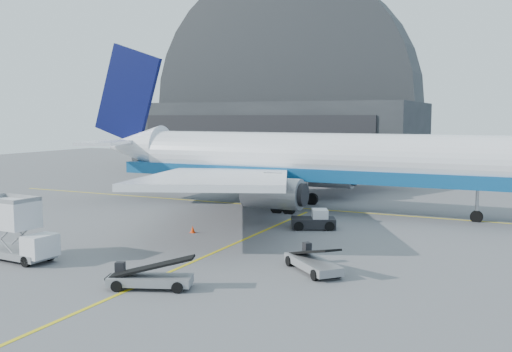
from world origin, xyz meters
The scene contains 9 objects.
ground centered at (0.00, 0.00, 0.00)m, with size 200.00×200.00×0.00m, color #565659.
taxi_lines centered at (0.00, 12.67, 0.01)m, with size 80.00×42.12×0.02m.
hangar centered at (-22.00, 64.95, 9.54)m, with size 50.00×28.30×28.00m.
airliner centered at (-1.91, 19.60, 5.11)m, with size 52.04×50.47×18.26m.
catering_truck centered at (-11.02, -8.28, 2.01)m, with size 5.92×2.58×3.97m.
pushback_tug centered at (3.50, 10.37, 0.64)m, with size 4.21×3.39×1.71m.
belt_loader_a centered at (0.86, -9.72, 0.58)m, with size 4.99×3.13×1.88m.
belt_loader_b centered at (7.93, -2.54, 0.61)m, with size 4.67×4.51×1.97m.
traffic_cone centered at (-5.01, 4.38, 0.28)m, with size 0.41×0.41×0.59m.
Camera 1 is at (19.50, -35.24, 9.58)m, focal length 40.00 mm.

